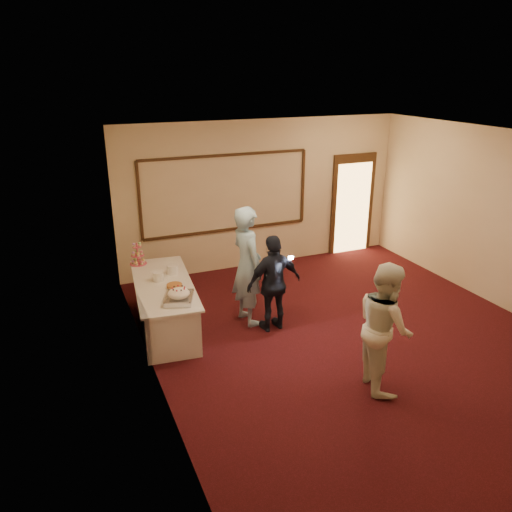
{
  "coord_description": "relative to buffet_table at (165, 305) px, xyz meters",
  "views": [
    {
      "loc": [
        -3.99,
        -5.64,
        3.91
      ],
      "look_at": [
        -1.15,
        1.12,
        1.15
      ],
      "focal_mm": 35.0,
      "sensor_mm": 36.0,
      "label": 1
    }
  ],
  "objects": [
    {
      "name": "man",
      "position": [
        1.29,
        -0.31,
        0.59
      ],
      "size": [
        0.55,
        0.76,
        1.95
      ],
      "primitive_type": "imported",
      "rotation": [
        0.0,
        0.0,
        1.69
      ],
      "color": "#8EBAD7",
      "rests_on": "floor"
    },
    {
      "name": "cupcake_stand",
      "position": [
        -0.21,
        0.97,
        0.53
      ],
      "size": [
        0.29,
        0.29,
        0.42
      ],
      "color": "#D64D6C",
      "rests_on": "buffet_table"
    },
    {
      "name": "plate_stack_b",
      "position": [
        0.23,
        0.31,
        0.46
      ],
      "size": [
        0.19,
        0.19,
        0.16
      ],
      "color": "white",
      "rests_on": "buffet_table"
    },
    {
      "name": "woman",
      "position": [
        2.24,
        -2.62,
        0.47
      ],
      "size": [
        0.84,
        0.97,
        1.71
      ],
      "primitive_type": "imported",
      "rotation": [
        0.0,
        0.0,
        1.31
      ],
      "color": "white",
      "rests_on": "floor"
    },
    {
      "name": "floor",
      "position": [
        2.56,
        -1.5,
        -0.39
      ],
      "size": [
        7.0,
        7.0,
        0.0
      ],
      "primitive_type": "plane",
      "color": "black",
      "rests_on": "ground"
    },
    {
      "name": "plate_stack_a",
      "position": [
        -0.04,
        0.12,
        0.46
      ],
      "size": [
        0.18,
        0.18,
        0.15
      ],
      "color": "white",
      "rests_on": "buffet_table"
    },
    {
      "name": "pavlova_tray",
      "position": [
        0.07,
        -0.71,
        0.47
      ],
      "size": [
        0.53,
        0.61,
        0.2
      ],
      "color": "silver",
      "rests_on": "buffet_table"
    },
    {
      "name": "guest",
      "position": [
        1.58,
        -0.71,
        0.39
      ],
      "size": [
        0.94,
        0.44,
        1.56
      ],
      "primitive_type": "imported",
      "rotation": [
        0.0,
        0.0,
        3.21
      ],
      "color": "black",
      "rests_on": "floor"
    },
    {
      "name": "camera_flash",
      "position": [
        1.8,
        -0.82,
        0.82
      ],
      "size": [
        0.08,
        0.06,
        0.05
      ],
      "primitive_type": "cube",
      "rotation": [
        0.0,
        0.0,
        -0.3
      ],
      "color": "white",
      "rests_on": "guest"
    },
    {
      "name": "buffet_table",
      "position": [
        0.0,
        0.0,
        0.0
      ],
      "size": [
        1.11,
        2.34,
        0.77
      ],
      "color": "silver",
      "rests_on": "floor"
    },
    {
      "name": "room_walls",
      "position": [
        2.56,
        -1.5,
        1.64
      ],
      "size": [
        6.04,
        7.04,
        3.02
      ],
      "color": "beige",
      "rests_on": "floor"
    },
    {
      "name": "wall_molding",
      "position": [
        1.76,
        1.97,
        1.21
      ],
      "size": [
        3.45,
        0.04,
        1.55
      ],
      "color": "#351F10",
      "rests_on": "room_walls"
    },
    {
      "name": "tart",
      "position": [
        0.12,
        -0.24,
        0.41
      ],
      "size": [
        0.27,
        0.27,
        0.06
      ],
      "color": "white",
      "rests_on": "buffet_table"
    },
    {
      "name": "doorway",
      "position": [
        4.71,
        1.95,
        0.69
      ],
      "size": [
        1.05,
        0.07,
        2.2
      ],
      "color": "#351F10",
      "rests_on": "floor"
    }
  ]
}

